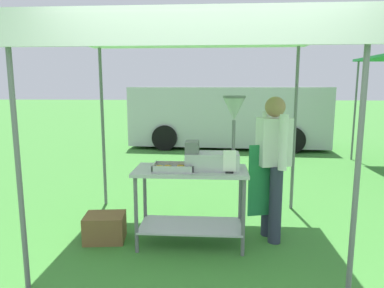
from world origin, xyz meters
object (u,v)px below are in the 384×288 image
Objects in this scene: donut_cart at (191,191)px; van_silver at (228,116)px; supply_crate at (105,228)px; donut_fryer at (217,145)px; stall_canopy at (191,38)px; donut_tray at (173,168)px; menu_sign at (230,163)px; vendor at (273,161)px.

donut_cart is 0.22× the size of van_silver.
donut_fryer is at bearing -1.63° from supply_crate.
van_silver is (0.63, 6.51, 0.27)m from donut_cart.
van_silver is (0.63, 6.41, -1.33)m from stall_canopy.
donut_tray is 0.59m from menu_sign.
donut_cart is at bearing 159.94° from menu_sign.
vendor is at bearing 14.70° from donut_tray.
donut_fryer is at bearing 8.93° from donut_tray.
stall_canopy reaches higher than donut_cart.
donut_cart is 6.54m from van_silver.
donut_fryer reaches higher than supply_crate.
stall_canopy reaches higher than menu_sign.
donut_cart is 1.55× the size of donut_fryer.
van_silver is (0.36, 6.51, -0.23)m from donut_fryer.
menu_sign is at bearing -7.34° from supply_crate.
stall_canopy is at bearing -95.62° from van_silver.
donut_tray is 0.55× the size of donut_fryer.
supply_crate is 6.71m from van_silver.
donut_tray is at bearing -135.40° from stall_canopy.
vendor is (0.89, 0.11, -1.30)m from stall_canopy.
menu_sign reaches higher than supply_crate.
van_silver is at bearing 84.38° from stall_canopy.
stall_canopy is 3.73× the size of donut_fryer.
stall_canopy is 2.27m from supply_crate.
van_silver is (-0.26, 6.30, -0.03)m from vendor.
menu_sign is (0.40, -0.15, 0.34)m from donut_cart.
donut_cart is 0.55m from menu_sign.
donut_tray is at bearing -96.99° from van_silver.
stall_canopy is at bearing 159.09° from donut_fryer.
stall_canopy is 1.58m from vendor.
vendor is (0.49, 0.35, -0.05)m from menu_sign.
stall_canopy reaches higher than van_silver.
menu_sign reaches higher than donut_tray.
menu_sign reaches higher than donut_cart.
vendor reaches higher than supply_crate.
donut_tray is 1.08m from supply_crate.
donut_tray is (-0.18, -0.17, -1.33)m from stall_canopy.
van_silver reaches higher than donut_tray.
menu_sign is at bearing -47.03° from donut_fryer.
van_silver reaches higher than menu_sign.
donut_fryer is (0.45, 0.07, 0.24)m from donut_tray.
donut_fryer reaches higher than donut_tray.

